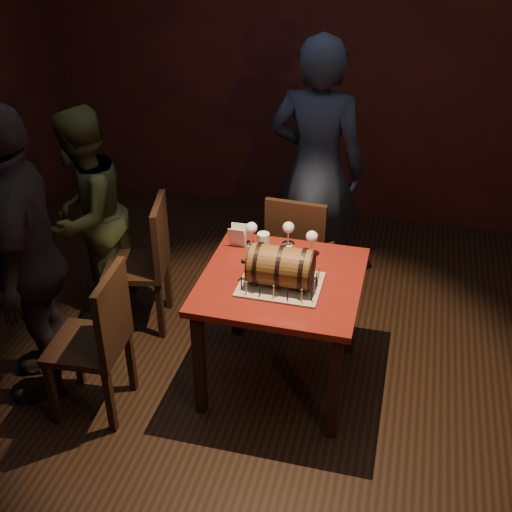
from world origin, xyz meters
The scene contains 16 objects.
room_shell centered at (0.00, 0.00, 1.40)m, with size 5.04×5.04×2.80m.
pub_table centered at (0.15, 0.18, 0.64)m, with size 0.90×0.90×0.75m.
cake_board centered at (0.16, 0.10, 0.76)m, with size 0.45×0.35×0.01m, color gray.
barrel_cake centered at (0.16, 0.10, 0.87)m, with size 0.40×0.24×0.24m.
birthday_candles centered at (0.16, 0.10, 0.80)m, with size 0.40×0.30×0.09m.
wine_glass_left centered at (-0.10, 0.48, 0.87)m, with size 0.07×0.07×0.16m.
wine_glass_mid centered at (0.11, 0.54, 0.87)m, with size 0.07×0.07×0.16m.
wine_glass_right centered at (0.27, 0.46, 0.87)m, with size 0.07×0.07×0.16m.
pint_of_ale centered at (-0.01, 0.39, 0.82)m, with size 0.07×0.07×0.15m.
menu_card centered at (-0.19, 0.46, 0.81)m, with size 0.10×0.05×0.13m, color white, non-canonical shape.
chair_back centered at (0.11, 0.88, 0.52)m, with size 0.42×0.42×0.93m.
chair_left_rear centered at (-0.83, 0.53, 0.52)m, with size 0.48×0.48×0.93m.
chair_left_front centered at (-0.76, -0.31, 0.52)m, with size 0.43×0.43×0.93m.
person_back centered at (0.15, 1.31, 0.93)m, with size 0.68×0.45×1.86m, color #192133.
person_left_rear centered at (-1.29, 0.61, 0.74)m, with size 0.72×0.56×1.48m, color #394221.
person_left_front centered at (-1.22, -0.18, 0.89)m, with size 1.04×0.43×1.77m, color black.
Camera 1 is at (0.77, -2.79, 2.73)m, focal length 45.00 mm.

